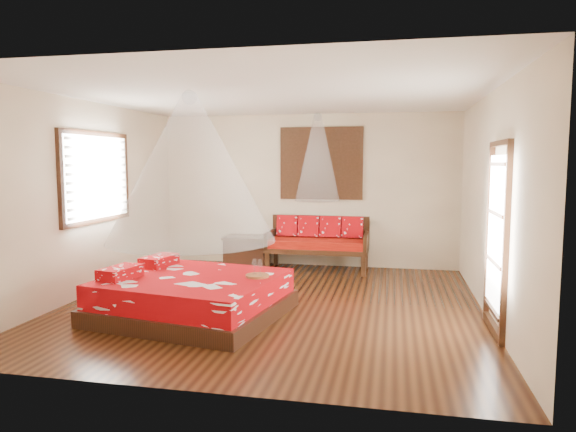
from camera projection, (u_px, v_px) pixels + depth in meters
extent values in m
cube|color=black|center=(273.00, 305.00, 6.99)|extent=(5.50, 5.50, 0.02)
cube|color=white|center=(273.00, 94.00, 6.69)|extent=(5.50, 5.50, 0.02)
cube|color=#C5AF90|center=(87.00, 199.00, 7.39)|extent=(0.02, 5.50, 2.80)
cube|color=#C5AF90|center=(492.00, 205.00, 6.29)|extent=(0.02, 5.50, 2.80)
cube|color=#C5AF90|center=(307.00, 190.00, 9.53)|extent=(5.50, 0.02, 2.80)
cube|color=#C5AF90|center=(195.00, 227.00, 4.15)|extent=(5.50, 0.02, 2.80)
cube|color=black|center=(194.00, 308.00, 6.45)|extent=(2.40, 2.24, 0.20)
cube|color=#AB050B|center=(193.00, 288.00, 6.42)|extent=(2.29, 2.12, 0.30)
cube|color=#AB050B|center=(120.00, 272.00, 6.31)|extent=(0.39, 0.60, 0.14)
cube|color=#AB050B|center=(159.00, 261.00, 7.05)|extent=(0.39, 0.60, 0.14)
cube|color=black|center=(267.00, 260.00, 8.99)|extent=(0.08, 0.08, 0.42)
cube|color=black|center=(364.00, 264.00, 8.65)|extent=(0.08, 0.08, 0.42)
cube|color=black|center=(276.00, 254.00, 9.65)|extent=(0.08, 0.08, 0.42)
cube|color=black|center=(366.00, 257.00, 9.31)|extent=(0.08, 0.08, 0.42)
cube|color=black|center=(317.00, 249.00, 9.13)|extent=(1.79, 0.80, 0.08)
cube|color=#7D0904|center=(318.00, 243.00, 9.12)|extent=(1.73, 0.74, 0.14)
cube|color=black|center=(320.00, 230.00, 9.45)|extent=(1.79, 0.06, 0.55)
cube|color=black|center=(271.00, 239.00, 9.29)|extent=(0.06, 0.80, 0.30)
cube|color=black|center=(366.00, 242.00, 8.94)|extent=(0.06, 0.80, 0.30)
cube|color=#AB050B|center=(287.00, 226.00, 9.45)|extent=(0.38, 0.20, 0.40)
cube|color=#AB050B|center=(309.00, 227.00, 9.37)|extent=(0.38, 0.20, 0.40)
cube|color=#AB050B|center=(330.00, 227.00, 9.29)|extent=(0.38, 0.20, 0.40)
cube|color=#AB050B|center=(352.00, 228.00, 9.21)|extent=(0.38, 0.20, 0.40)
cube|color=black|center=(247.00, 252.00, 9.56)|extent=(0.77, 0.55, 0.50)
cube|color=black|center=(247.00, 237.00, 9.53)|extent=(0.81, 0.59, 0.05)
cube|color=black|center=(321.00, 163.00, 9.38)|extent=(1.52, 0.06, 1.32)
cube|color=black|center=(321.00, 163.00, 9.37)|extent=(1.35, 0.04, 1.10)
cube|color=black|center=(96.00, 177.00, 7.55)|extent=(0.08, 1.74, 1.34)
cube|color=silver|center=(99.00, 177.00, 7.54)|extent=(0.04, 1.54, 1.10)
cube|color=black|center=(497.00, 240.00, 5.75)|extent=(0.08, 1.02, 2.16)
cube|color=white|center=(495.00, 231.00, 5.74)|extent=(0.03, 0.82, 1.70)
cylinder|color=brown|center=(257.00, 276.00, 6.38)|extent=(0.29, 0.29, 0.03)
cone|color=white|center=(191.00, 168.00, 6.26)|extent=(2.07, 2.07, 1.80)
cone|color=white|center=(318.00, 158.00, 8.91)|extent=(0.79, 0.79, 1.50)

